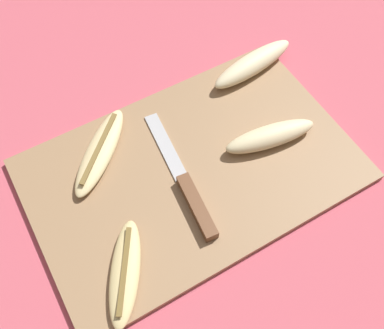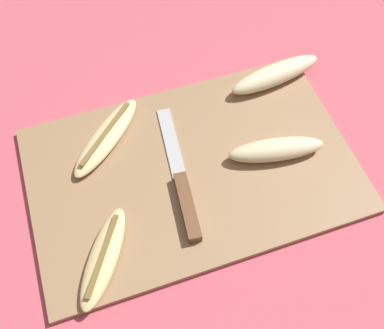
{
  "view_description": "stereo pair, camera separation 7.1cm",
  "coord_description": "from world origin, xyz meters",
  "px_view_note": "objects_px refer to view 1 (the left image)",
  "views": [
    {
      "loc": [
        -0.18,
        -0.31,
        0.63
      ],
      "look_at": [
        0.0,
        0.0,
        0.02
      ],
      "focal_mm": 42.0,
      "sensor_mm": 36.0,
      "label": 1
    },
    {
      "loc": [
        -0.12,
        -0.34,
        0.63
      ],
      "look_at": [
        0.0,
        0.0,
        0.02
      ],
      "focal_mm": 42.0,
      "sensor_mm": 36.0,
      "label": 2
    }
  ],
  "objects_px": {
    "knife": "(191,194)",
    "banana_ripe_center": "(100,151)",
    "banana_spotted_left": "(125,272)",
    "banana_cream_curved": "(270,136)",
    "banana_pale_long": "(253,64)"
  },
  "relations": [
    {
      "from": "knife",
      "to": "banana_ripe_center",
      "type": "height_order",
      "value": "banana_ripe_center"
    },
    {
      "from": "knife",
      "to": "banana_spotted_left",
      "type": "relative_size",
      "value": 1.62
    },
    {
      "from": "knife",
      "to": "banana_cream_curved",
      "type": "bearing_deg",
      "value": 14.06
    },
    {
      "from": "knife",
      "to": "banana_pale_long",
      "type": "height_order",
      "value": "banana_pale_long"
    },
    {
      "from": "knife",
      "to": "banana_cream_curved",
      "type": "distance_m",
      "value": 0.16
    },
    {
      "from": "knife",
      "to": "banana_pale_long",
      "type": "distance_m",
      "value": 0.28
    },
    {
      "from": "banana_pale_long",
      "to": "banana_spotted_left",
      "type": "bearing_deg",
      "value": -148.14
    },
    {
      "from": "banana_cream_curved",
      "to": "knife",
      "type": "bearing_deg",
      "value": -171.92
    },
    {
      "from": "banana_spotted_left",
      "to": "knife",
      "type": "bearing_deg",
      "value": 23.14
    },
    {
      "from": "banana_cream_curved",
      "to": "banana_ripe_center",
      "type": "bearing_deg",
      "value": 155.2
    },
    {
      "from": "banana_pale_long",
      "to": "banana_spotted_left",
      "type": "distance_m",
      "value": 0.43
    },
    {
      "from": "knife",
      "to": "banana_spotted_left",
      "type": "xyz_separation_m",
      "value": [
        -0.14,
        -0.06,
        0.0
      ]
    },
    {
      "from": "banana_cream_curved",
      "to": "banana_pale_long",
      "type": "height_order",
      "value": "banana_pale_long"
    },
    {
      "from": "banana_spotted_left",
      "to": "banana_cream_curved",
      "type": "bearing_deg",
      "value": 15.3
    },
    {
      "from": "banana_cream_curved",
      "to": "banana_spotted_left",
      "type": "relative_size",
      "value": 1.04
    }
  ]
}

